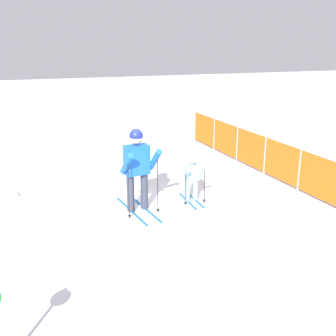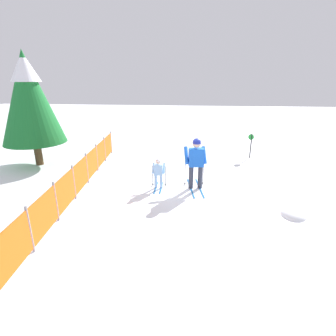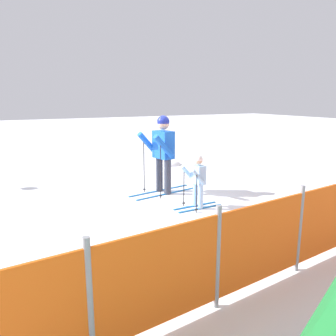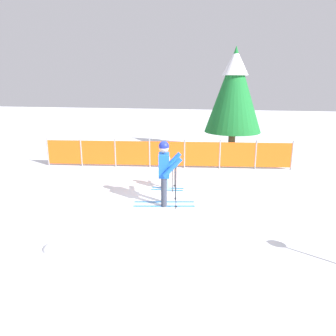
% 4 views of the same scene
% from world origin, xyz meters
% --- Properties ---
extents(ground_plane, '(60.00, 60.00, 0.00)m').
position_xyz_m(ground_plane, '(0.00, 0.00, 0.00)').
color(ground_plane, white).
extents(skier_adult, '(1.76, 0.84, 1.82)m').
position_xyz_m(skier_adult, '(-0.14, -0.05, 1.09)').
color(skier_adult, '#1966B2').
rests_on(skier_adult, ground_plane).
extents(skier_child, '(1.04, 0.53, 1.10)m').
position_xyz_m(skier_child, '(-0.27, 1.26, 0.64)').
color(skier_child, '#1966B2').
rests_on(skier_child, ground_plane).
extents(safety_fence, '(9.72, 1.05, 1.15)m').
position_xyz_m(safety_fence, '(-0.76, 3.89, 0.57)').
color(safety_fence, gray).
rests_on(safety_fence, ground_plane).
extents(conifer_far, '(2.62, 2.62, 4.86)m').
position_xyz_m(conifer_far, '(1.81, 7.04, 3.00)').
color(conifer_far, '#4C3823').
rests_on(conifer_far, ground_plane).
extents(trail_marker, '(0.16, 0.25, 1.21)m').
position_xyz_m(trail_marker, '(3.93, -2.67, 0.76)').
color(trail_marker, black).
rests_on(trail_marker, ground_plane).
extents(snow_mound, '(0.80, 0.68, 0.32)m').
position_xyz_m(snow_mound, '(-1.81, -2.88, 0.00)').
color(snow_mound, white).
rests_on(snow_mound, ground_plane).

